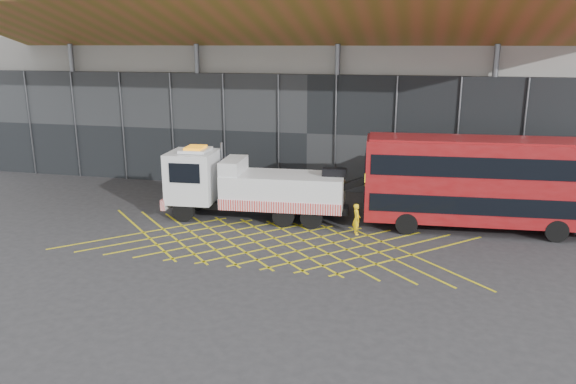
% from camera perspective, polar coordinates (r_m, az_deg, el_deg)
% --- Properties ---
extents(ground_plane, '(120.00, 120.00, 0.00)m').
position_cam_1_polar(ground_plane, '(29.93, -6.29, -4.82)').
color(ground_plane, '#28282B').
extents(road_markings, '(21.56, 7.16, 0.01)m').
position_cam_1_polar(road_markings, '(29.24, -1.83, -5.20)').
color(road_markings, gold).
rests_on(road_markings, ground_plane).
extents(construction_building, '(55.00, 23.97, 18.00)m').
position_cam_1_polar(construction_building, '(45.55, 3.73, 13.51)').
color(construction_building, gray).
rests_on(construction_building, ground_plane).
extents(recovery_truck, '(12.36, 3.58, 4.29)m').
position_cam_1_polar(recovery_truck, '(32.82, -4.04, 0.63)').
color(recovery_truck, black).
rests_on(recovery_truck, ground_plane).
extents(bus_towed, '(12.81, 3.88, 5.14)m').
position_cam_1_polar(bus_towed, '(32.21, 19.16, 1.14)').
color(bus_towed, maroon).
rests_on(bus_towed, ground_plane).
extents(bus_second, '(11.71, 3.11, 4.73)m').
position_cam_1_polar(bus_second, '(34.52, 23.49, 1.22)').
color(bus_second, '#AD140F').
rests_on(bus_second, ground_plane).
extents(worker, '(0.59, 0.72, 1.71)m').
position_cam_1_polar(worker, '(30.55, 6.98, -2.74)').
color(worker, yellow).
rests_on(worker, ground_plane).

